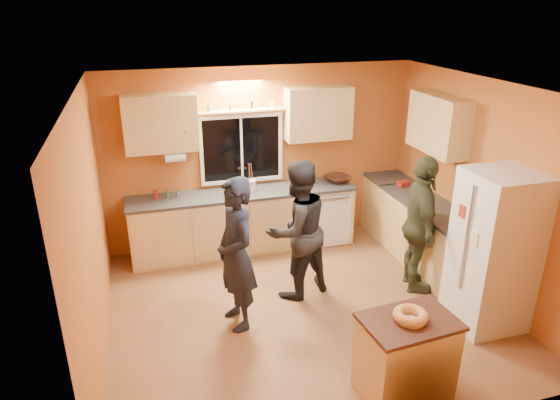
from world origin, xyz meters
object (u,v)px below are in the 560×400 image
object	(u,v)px
refrigerator	(494,251)
person_left	(236,255)
person_right	(420,225)
island	(406,356)
person_center	(297,230)

from	to	relation	value
refrigerator	person_left	size ratio (longest dim) A/B	1.03
refrigerator	person_right	xyz separation A→B (m)	(-0.39, 0.86, -0.03)
island	person_center	size ratio (longest dim) A/B	0.51
person_left	person_right	bearing A→B (deg)	82.62
island	person_center	world-z (taller)	person_center
island	person_right	bearing A→B (deg)	51.99
refrigerator	person_left	world-z (taller)	refrigerator
person_right	person_left	bearing A→B (deg)	110.76
island	person_right	size ratio (longest dim) A/B	0.50
refrigerator	person_left	distance (m)	2.80
person_left	person_center	size ratio (longest dim) A/B	1.01
person_left	refrigerator	bearing A→B (deg)	64.26
person_right	person_center	bearing A→B (deg)	96.39
person_center	island	bearing A→B (deg)	83.48
person_left	person_center	distance (m)	0.93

